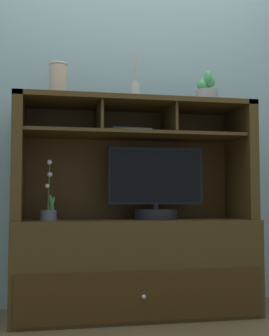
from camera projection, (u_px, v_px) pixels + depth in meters
name	position (u px, v px, depth m)	size (l,w,h in m)	color
floor_plane	(134.00, 316.00, 2.79)	(6.00, 6.00, 0.02)	brown
back_wall	(127.00, 96.00, 3.16)	(6.00, 0.02, 2.80)	gray
media_console	(134.00, 245.00, 2.82)	(1.46, 0.54, 1.30)	#3C2A12
tv_monitor	(156.00, 191.00, 2.85)	(0.60, 0.26, 0.44)	black
potted_orchid	(49.00, 211.00, 2.71)	(0.11, 0.11, 0.36)	#50505B
magazine_stack_left	(128.00, 132.00, 2.90)	(0.28, 0.26, 0.03)	gold
diffuser_bottle	(135.00, 92.00, 2.86)	(0.06, 0.06, 0.30)	#B4B8AF
potted_succulent	(206.00, 92.00, 2.97)	(0.16, 0.16, 0.21)	gray
ceramic_vase	(58.00, 80.00, 2.78)	(0.11, 0.11, 0.21)	tan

